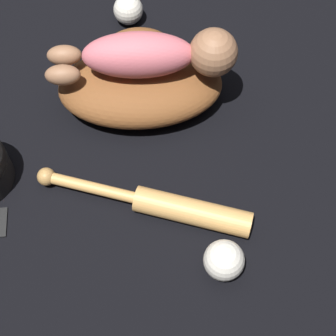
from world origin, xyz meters
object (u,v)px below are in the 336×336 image
Objects in this scene: baseball_glove at (140,80)px; baby_figure at (155,55)px; baseball_bat at (169,206)px; baseball at (224,260)px; baseball_spare at (128,10)px.

baby_figure is at bearing -53.23° from baseball_glove.
baseball_glove reaches higher than baseball_bat.
baby_figure reaches higher than baseball_bat.
baseball_bat is at bearing -111.63° from baby_figure.
baseball_bat is 0.15m from baseball.
baseball is (0.04, -0.15, 0.01)m from baseball_bat.
baseball_spare is (0.07, 0.21, -0.02)m from baseball_glove.
baseball_spare reaches higher than baseball_bat.
baby_figure is 5.26× the size of baseball_spare.
baseball_glove is 0.23m from baseball_spare.
baseball_glove is 5.74× the size of baseball_spare.
baseball_glove is 5.33× the size of baseball.
baby_figure reaches higher than baseball_glove.
baseball reaches higher than baseball_bat.
baseball_bat is at bearing 103.52° from baseball.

